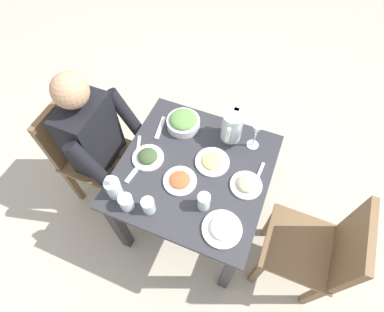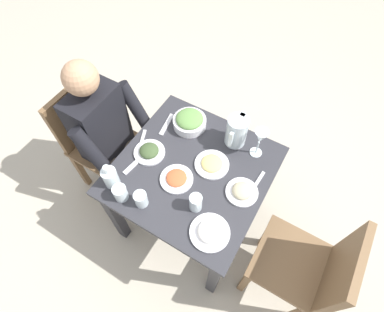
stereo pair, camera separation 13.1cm
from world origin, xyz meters
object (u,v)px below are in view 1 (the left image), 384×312
object	(u,v)px
wine_glass	(257,130)
water_glass_far_left	(204,201)
chair_far	(319,249)
diner_near	(107,146)
water_glass_near_right	(148,206)
dining_table	(194,180)
plate_yoghurt	(222,228)
oil_carafe	(114,188)
chair_near	(85,149)
salad_bowl	(183,122)
plate_rice_curry	(180,180)
water_pitcher	(232,126)
plate_fries	(212,161)
plate_beans	(246,184)
water_glass_by_pitcher	(126,202)
plate_dolmas	(148,157)

from	to	relation	value
wine_glass	water_glass_far_left	bearing A→B (deg)	-15.44
chair_far	diner_near	xyz separation A→B (m)	(-0.08, -1.35, 0.15)
water_glass_near_right	dining_table	bearing A→B (deg)	158.14
plate_yoghurt	oil_carafe	bearing A→B (deg)	-87.56
dining_table	chair_near	distance (m)	0.78
salad_bowl	plate_rice_curry	size ratio (longest dim) A/B	1.11
water_pitcher	diner_near	bearing A→B (deg)	-66.55
plate_rice_curry	salad_bowl	bearing A→B (deg)	-159.67
plate_fries	plate_beans	bearing A→B (deg)	72.50
plate_beans	oil_carafe	bearing A→B (deg)	-64.17
water_pitcher	oil_carafe	bearing A→B (deg)	-37.09
plate_fries	water_glass_by_pitcher	distance (m)	0.51
plate_dolmas	plate_fries	world-z (taller)	plate_dolmas
plate_rice_curry	oil_carafe	xyz separation A→B (m)	(0.19, -0.28, 0.04)
water_glass_near_right	water_pitcher	bearing A→B (deg)	158.29
plate_rice_curry	chair_far	bearing A→B (deg)	90.63
water_glass_far_left	wine_glass	xyz separation A→B (m)	(-0.46, 0.13, 0.09)
oil_carafe	plate_fries	bearing A→B (deg)	132.41
salad_bowl	dining_table	bearing A→B (deg)	34.09
dining_table	water_glass_near_right	bearing A→B (deg)	-21.86
plate_dolmas	water_glass_near_right	world-z (taller)	water_glass_near_right
plate_dolmas	oil_carafe	xyz separation A→B (m)	(0.26, -0.06, 0.04)
plate_fries	chair_near	bearing A→B (deg)	-84.28
plate_fries	dining_table	bearing A→B (deg)	-45.54
water_pitcher	plate_dolmas	size ratio (longest dim) A/B	1.07
wine_glass	oil_carafe	xyz separation A→B (m)	(0.57, -0.58, -0.09)
water_pitcher	water_glass_far_left	xyz separation A→B (m)	(0.47, 0.01, -0.04)
chair_far	plate_dolmas	distance (m)	1.07
wine_glass	plate_fries	bearing A→B (deg)	-41.10
water_pitcher	plate_fries	size ratio (longest dim) A/B	0.99
plate_dolmas	plate_fries	xyz separation A→B (m)	(-0.11, 0.34, -0.00)
plate_rice_curry	water_glass_near_right	distance (m)	0.22
chair_near	wine_glass	size ratio (longest dim) A/B	4.40
plate_beans	water_pitcher	bearing A→B (deg)	-147.25
salad_bowl	plate_yoghurt	world-z (taller)	salad_bowl
diner_near	water_glass_near_right	xyz separation A→B (m)	(0.30, 0.45, 0.12)
plate_yoghurt	water_glass_near_right	world-z (taller)	water_glass_near_right
plate_fries	water_glass_near_right	world-z (taller)	water_glass_near_right
oil_carafe	plate_rice_curry	bearing A→B (deg)	123.95
plate_yoghurt	wine_glass	size ratio (longest dim) A/B	1.01
dining_table	plate_beans	size ratio (longest dim) A/B	4.79
water_glass_by_pitcher	water_glass_far_left	bearing A→B (deg)	112.25
plate_yoghurt	oil_carafe	distance (m)	0.58
plate_fries	oil_carafe	distance (m)	0.55
water_glass_near_right	plate_dolmas	bearing A→B (deg)	-152.09
chair_far	water_glass_near_right	world-z (taller)	chair_far
water_pitcher	salad_bowl	size ratio (longest dim) A/B	0.95
dining_table	plate_fries	size ratio (longest dim) A/B	4.27
water_glass_far_left	oil_carafe	size ratio (longest dim) A/B	0.65
salad_bowl	wine_glass	distance (m)	0.44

